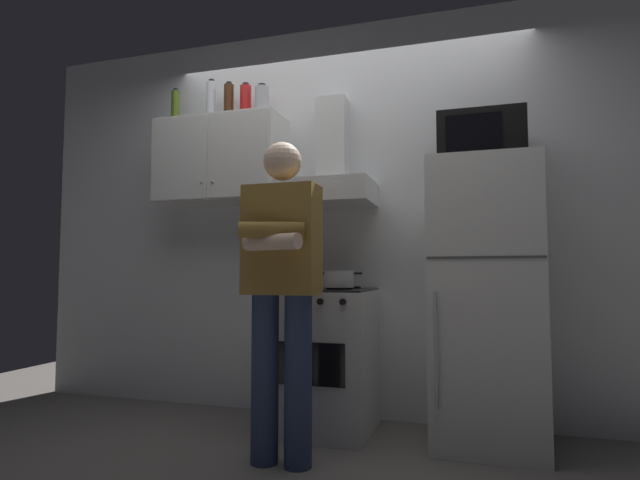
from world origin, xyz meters
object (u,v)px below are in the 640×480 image
object	(u,v)px
bottle_soda_red	(246,102)
bottle_rum_dark	(229,102)
person_standing	(281,284)
refrigerator	(484,301)
microwave	(480,140)
bottle_olive_oil	(175,107)
cooking_pot	(339,279)
range_hood	(329,176)
bottle_canister_steel	(262,101)
bottle_vodka_clear	(211,102)
upper_cabinet	(220,161)
stove_oven	(324,358)

from	to	relation	value
bottle_soda_red	bottle_rum_dark	world-z (taller)	bottle_rum_dark
person_standing	bottle_soda_red	bearing A→B (deg)	126.80
person_standing	bottle_soda_red	world-z (taller)	bottle_soda_red
refrigerator	person_standing	xyz separation A→B (m)	(-1.00, -0.61, 0.10)
microwave	bottle_olive_oil	distance (m)	2.15
microwave	cooking_pot	bearing A→B (deg)	-170.43
range_hood	bottle_canister_steel	distance (m)	0.74
range_hood	bottle_rum_dark	bearing A→B (deg)	177.41
bottle_vodka_clear	bottle_olive_oil	size ratio (longest dim) A/B	1.22
refrigerator	bottle_soda_red	size ratio (longest dim) A/B	6.14
bottle_soda_red	bottle_olive_oil	xyz separation A→B (m)	(-0.53, -0.06, -0.00)
bottle_rum_dark	range_hood	bearing A→B (deg)	-2.59
range_hood	person_standing	xyz separation A→B (m)	(-0.05, -0.73, -0.70)
microwave	bottle_vodka_clear	world-z (taller)	bottle_vodka_clear
upper_cabinet	bottle_olive_oil	distance (m)	0.55
bottle_vodka_clear	bottle_canister_steel	distance (m)	0.41
bottle_olive_oil	refrigerator	bearing A→B (deg)	-2.82
stove_oven	bottle_rum_dark	world-z (taller)	bottle_rum_dark
cooking_pot	bottle_rum_dark	world-z (taller)	bottle_rum_dark
range_hood	bottle_rum_dark	distance (m)	0.96
stove_oven	microwave	distance (m)	1.62
microwave	cooking_pot	distance (m)	1.17
bottle_soda_red	bottle_rum_dark	distance (m)	0.13
range_hood	refrigerator	size ratio (longest dim) A/B	0.47
microwave	bottle_olive_oil	bearing A→B (deg)	177.68
person_standing	bottle_rum_dark	xyz separation A→B (m)	(-0.71, 0.77, 1.28)
range_hood	bottle_olive_oil	bearing A→B (deg)	-178.91
bottle_vodka_clear	bottle_canister_steel	xyz separation A→B (m)	(0.40, -0.02, -0.04)
range_hood	microwave	distance (m)	0.97
refrigerator	bottle_olive_oil	xyz separation A→B (m)	(-2.11, 0.10, 1.37)
upper_cabinet	cooking_pot	bearing A→B (deg)	-14.73
bottle_canister_steel	cooking_pot	bearing A→B (deg)	-22.39
microwave	person_standing	distance (m)	1.45
bottle_olive_oil	bottle_soda_red	bearing A→B (deg)	6.55
refrigerator	microwave	distance (m)	0.94
bottle_rum_dark	bottle_soda_red	bearing A→B (deg)	2.07
stove_oven	person_standing	world-z (taller)	person_standing
person_standing	stove_oven	bearing A→B (deg)	85.28
refrigerator	microwave	bearing A→B (deg)	90.90
bottle_olive_oil	bottle_vodka_clear	bearing A→B (deg)	9.92
stove_oven	bottle_canister_steel	bearing A→B (deg)	164.47
refrigerator	bottle_olive_oil	size ratio (longest dim) A/B	6.25
refrigerator	bottle_rum_dark	distance (m)	2.20
bottle_rum_dark	bottle_canister_steel	xyz separation A→B (m)	(0.27, -0.02, -0.03)
bottle_soda_red	bottle_rum_dark	bearing A→B (deg)	-177.93
stove_oven	range_hood	world-z (taller)	range_hood
bottle_rum_dark	bottle_canister_steel	distance (m)	0.27
cooking_pot	bottle_soda_red	distance (m)	1.49
range_hood	person_standing	size ratio (longest dim) A/B	0.46
range_hood	bottle_rum_dark	world-z (taller)	bottle_rum_dark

